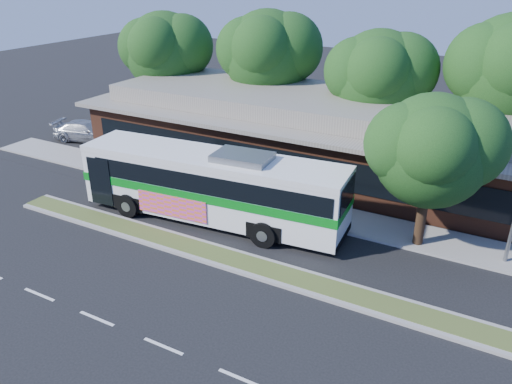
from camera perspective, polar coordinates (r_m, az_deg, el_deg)
ground at (r=20.90m, az=-1.96°, el=-9.16°), size 120.00×120.00×0.00m
median_strip at (r=21.29m, az=-1.14°, el=-8.21°), size 26.00×1.10×0.15m
sidewalk at (r=25.84m, az=5.21°, el=-2.07°), size 44.00×2.60×0.12m
parking_lot at (r=38.47m, az=-17.89°, el=5.83°), size 14.00×12.00×0.01m
plaza_building at (r=30.80m, az=10.33°, el=6.26°), size 33.20×11.20×4.45m
tree_bg_a at (r=38.58m, az=-9.77°, el=15.70°), size 6.47×5.80×8.63m
tree_bg_b at (r=35.14m, az=2.07°, el=15.63°), size 6.69×6.00×9.00m
tree_bg_c at (r=31.56m, az=14.58°, el=12.84°), size 6.24×5.60×8.26m
transit_bus at (r=24.10m, az=-4.94°, el=1.20°), size 13.47×3.98×3.73m
sedan at (r=37.97m, az=-18.71°, el=6.60°), size 5.26×3.22×1.42m
sidewalk_tree at (r=22.08m, az=20.41°, el=4.64°), size 5.41×4.85×6.96m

